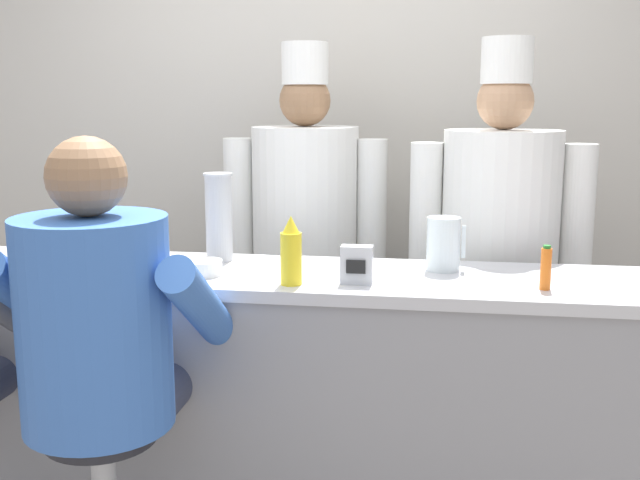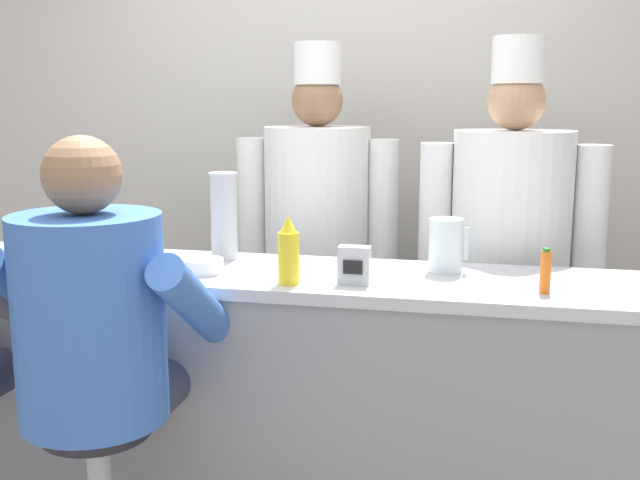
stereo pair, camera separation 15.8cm
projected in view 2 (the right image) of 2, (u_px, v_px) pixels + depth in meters
name	position (u px, v px, depth m)	size (l,w,h in m)	color
wall_back	(341.00, 155.00, 3.81)	(10.00, 0.06, 2.70)	beige
diner_counter	(270.00, 411.00, 2.69)	(2.75, 0.55, 1.04)	gray
mustard_bottle_yellow	(289.00, 252.00, 2.38)	(0.07, 0.07, 0.22)	yellow
hot_sauce_bottle_orange	(546.00, 271.00, 2.28)	(0.03, 0.03, 0.14)	orange
water_pitcher_clear	(446.00, 245.00, 2.55)	(0.13, 0.12, 0.19)	silver
breakfast_plate	(52.00, 255.00, 2.78)	(0.26, 0.26, 0.05)	white
cereal_bowl	(203.00, 266.00, 2.55)	(0.14, 0.14, 0.05)	white
coffee_mug_tan	(112.00, 251.00, 2.70)	(0.14, 0.09, 0.09)	beige
cup_stack_steel	(224.00, 216.00, 2.75)	(0.10, 0.10, 0.32)	#B7BABF
napkin_dispenser_chrome	(354.00, 265.00, 2.39)	(0.10, 0.06, 0.12)	silver
diner_seated_blue	(98.00, 328.00, 2.21)	(0.66, 0.65, 1.53)	#B2B5BA
cook_in_whites_near	(316.00, 236.00, 3.34)	(0.73, 0.47, 1.87)	#232328
cook_in_whites_far	(509.00, 252.00, 2.99)	(0.73, 0.47, 1.86)	#232328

